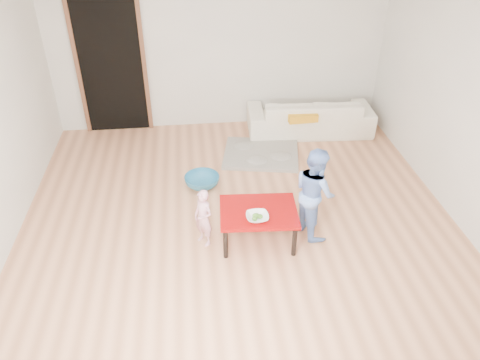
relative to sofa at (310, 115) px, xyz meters
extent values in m
cube|color=#B8774F|center=(-1.34, -2.05, -0.28)|extent=(5.00, 5.00, 0.01)
cube|color=beige|center=(-1.34, 0.45, 1.02)|extent=(5.00, 0.02, 2.60)
cube|color=beige|center=(1.16, -2.05, 1.02)|extent=(0.02, 5.00, 2.60)
imported|color=white|center=(0.00, 0.00, 0.00)|extent=(1.93, 0.84, 0.55)
cube|color=orange|center=(-0.21, -0.26, 0.14)|extent=(0.45, 0.40, 0.11)
imported|color=white|center=(-1.20, -2.64, 0.16)|extent=(0.23, 0.23, 0.06)
imported|color=#DC6488|center=(-1.75, -2.46, 0.06)|extent=(0.28, 0.29, 0.67)
imported|color=#6A97F6|center=(-0.55, -2.39, 0.25)|extent=(0.52, 0.60, 1.05)
imported|color=teal|center=(-1.73, -1.35, -0.21)|extent=(0.45, 0.45, 0.14)
camera|label=1|loc=(-1.81, -6.40, 3.13)|focal=35.00mm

